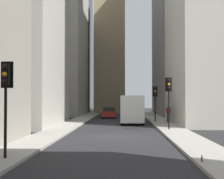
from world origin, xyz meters
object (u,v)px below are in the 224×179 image
Objects in this scene: delivery_truck at (132,109)px; discarded_bottle at (202,159)px; sedan_red at (109,113)px; traffic_light_far_junction at (155,95)px; traffic_light_midblock at (169,91)px; traffic_light_foreground at (6,87)px; pedestrian at (169,113)px.

delivery_truck is 23.93× the size of discarded_bottle.
traffic_light_far_junction is (-9.43, -5.26, 2.21)m from sedan_red.
sedan_red is 32.64m from discarded_bottle.
discarded_bottle is (-22.82, 0.25, -2.63)m from traffic_light_far_junction.
traffic_light_midblock is at bearing -178.10° from traffic_light_far_junction.
traffic_light_foreground is 23.65m from traffic_light_far_junction.
delivery_truck is at bearing 19.13° from traffic_light_midblock.
traffic_light_midblock is at bearing -2.23° from discarded_bottle.
traffic_light_midblock reaches higher than discarded_bottle.
traffic_light_foreground is 15.77m from traffic_light_midblock.
delivery_truck is 1.73× the size of traffic_light_far_junction.
traffic_light_foreground is (-31.67, 2.79, 2.38)m from sedan_red.
delivery_truck reaches higher than pedestrian.
traffic_light_midblock reaches higher than delivery_truck.
sedan_red is at bearing 16.89° from traffic_light_midblock.
traffic_light_foreground is 2.23× the size of pedestrian.
sedan_red is 11.02m from traffic_light_far_junction.
traffic_light_midblock is 8.87m from traffic_light_far_junction.
traffic_light_midblock is 2.30× the size of pedestrian.
discarded_bottle is (-0.58, -7.80, -2.79)m from traffic_light_foreground.
traffic_light_far_junction reaches higher than delivery_truck.
sedan_red is at bearing -5.03° from traffic_light_foreground.
sedan_red is 31.88m from traffic_light_foreground.
sedan_red is at bearing 8.83° from discarded_bottle.
sedan_red is 19.27m from traffic_light_midblock.
pedestrian reaches higher than sedan_red.
traffic_light_far_junction is at bearing -150.85° from sedan_red.
discarded_bottle is at bearing -174.24° from delivery_truck.
discarded_bottle is at bearing 177.77° from traffic_light_midblock.
traffic_light_foreground is at bearing 160.11° from traffic_light_far_junction.
traffic_light_midblock is at bearing -160.87° from delivery_truck.
traffic_light_far_junction is (8.86, 0.29, -0.27)m from traffic_light_midblock.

